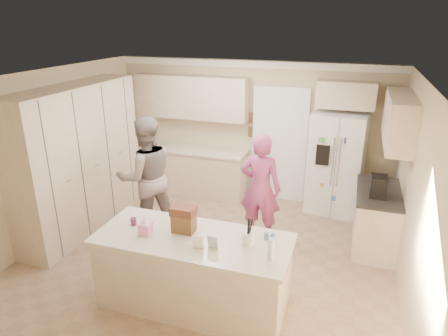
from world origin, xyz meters
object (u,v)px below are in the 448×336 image
(teen_girl, at_px, (260,189))
(utensil_crock, at_px, (248,239))
(tissue_box, at_px, (146,229))
(island_base, at_px, (194,273))
(dollhouse_body, at_px, (184,223))
(teen_boy, at_px, (146,177))
(refrigerator, at_px, (336,164))
(coffee_maker, at_px, (378,186))

(teen_girl, bearing_deg, utensil_crock, 100.33)
(utensil_crock, height_order, tissue_box, utensil_crock)
(island_base, height_order, teen_girl, teen_girl)
(dollhouse_body, height_order, teen_boy, teen_boy)
(dollhouse_body, height_order, teen_girl, teen_girl)
(refrigerator, bearing_deg, utensil_crock, -96.63)
(island_base, relative_size, tissue_box, 15.71)
(island_base, relative_size, teen_boy, 1.14)
(tissue_box, xyz_separation_m, dollhouse_body, (0.40, 0.20, 0.04))
(teen_girl, bearing_deg, teen_boy, 12.16)
(teen_boy, height_order, teen_girl, teen_boy)
(coffee_maker, distance_m, teen_girl, 1.69)
(utensil_crock, xyz_separation_m, dollhouse_body, (-0.80, 0.05, 0.04))
(refrigerator, xyz_separation_m, dollhouse_body, (-1.56, -3.07, 0.14))
(coffee_maker, relative_size, island_base, 0.14)
(refrigerator, relative_size, utensil_crock, 12.00)
(coffee_maker, relative_size, utensil_crock, 2.00)
(island_base, xyz_separation_m, teen_girl, (0.38, 1.76, 0.42))
(dollhouse_body, relative_size, teen_girl, 0.15)
(utensil_crock, relative_size, teen_girl, 0.09)
(coffee_maker, distance_m, dollhouse_body, 2.84)
(coffee_maker, distance_m, tissue_box, 3.28)
(coffee_maker, height_order, teen_boy, teen_boy)
(tissue_box, height_order, teen_boy, teen_boy)
(refrigerator, relative_size, island_base, 0.82)
(island_base, relative_size, dollhouse_body, 8.46)
(coffee_maker, relative_size, dollhouse_body, 1.15)
(dollhouse_body, relative_size, teen_boy, 0.14)
(utensil_crock, relative_size, teen_boy, 0.08)
(coffee_maker, bearing_deg, dollhouse_body, -140.71)
(refrigerator, bearing_deg, island_base, -106.93)
(dollhouse_body, bearing_deg, island_base, -33.69)
(teen_boy, relative_size, teen_girl, 1.11)
(utensil_crock, height_order, dollhouse_body, dollhouse_body)
(coffee_maker, xyz_separation_m, tissue_box, (-2.60, -2.00, -0.07))
(coffee_maker, height_order, teen_girl, teen_girl)
(refrigerator, bearing_deg, coffee_maker, -56.08)
(coffee_maker, bearing_deg, island_base, -137.17)
(utensil_crock, xyz_separation_m, tissue_box, (-1.20, -0.15, -0.00))
(dollhouse_body, distance_m, teen_boy, 1.81)
(tissue_box, relative_size, dollhouse_body, 0.54)
(teen_girl, bearing_deg, dollhouse_body, 73.60)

